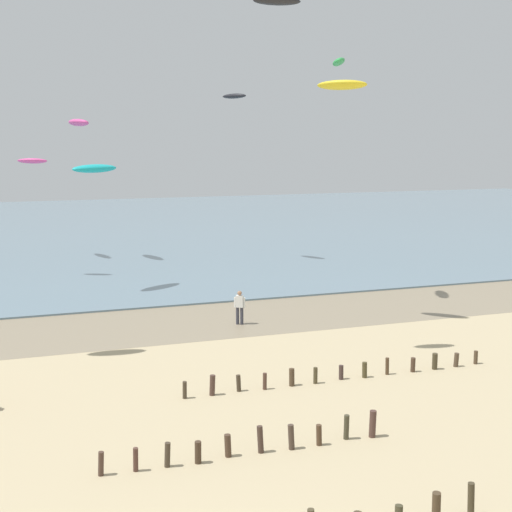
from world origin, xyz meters
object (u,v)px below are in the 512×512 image
at_px(kite_aloft_5, 277,1).
at_px(kite_aloft_8, 234,96).
at_px(kite_aloft_1, 342,85).
at_px(kite_aloft_2, 32,161).
at_px(kite_aloft_6, 95,169).
at_px(kite_aloft_10, 339,62).
at_px(kite_aloft_7, 78,123).
at_px(person_right_flank, 240,306).

xyz_separation_m(kite_aloft_5, kite_aloft_8, (5.28, 23.07, -2.32)).
relative_size(kite_aloft_1, kite_aloft_2, 1.25).
xyz_separation_m(kite_aloft_6, kite_aloft_8, (10.89, 7.43, 4.77)).
xyz_separation_m(kite_aloft_1, kite_aloft_8, (0.29, 18.61, 0.48)).
xyz_separation_m(kite_aloft_1, kite_aloft_5, (-5.00, -4.46, 2.80)).
xyz_separation_m(kite_aloft_5, kite_aloft_10, (6.95, 9.01, -1.22)).
xyz_separation_m(kite_aloft_1, kite_aloft_6, (-10.61, 11.18, -4.29)).
bearing_deg(kite_aloft_1, kite_aloft_5, -95.33).
bearing_deg(kite_aloft_5, kite_aloft_10, -117.96).
relative_size(kite_aloft_7, kite_aloft_8, 1.37).
bearing_deg(kite_aloft_5, kite_aloft_7, -68.85).
relative_size(kite_aloft_2, kite_aloft_6, 0.64).
xyz_separation_m(kite_aloft_5, kite_aloft_7, (-5.46, 26.89, -4.20)).
bearing_deg(kite_aloft_6, kite_aloft_1, 102.40).
bearing_deg(person_right_flank, kite_aloft_7, 104.81).
distance_m(kite_aloft_1, kite_aloft_7, 24.79).
distance_m(kite_aloft_2, kite_aloft_10, 20.74).
xyz_separation_m(kite_aloft_1, kite_aloft_2, (-13.96, 16.64, -3.98)).
height_order(person_right_flank, kite_aloft_6, kite_aloft_6).
xyz_separation_m(person_right_flank, kite_aloft_5, (-0.17, -5.59, 13.58)).
distance_m(kite_aloft_2, kite_aloft_6, 6.42).
xyz_separation_m(kite_aloft_6, kite_aloft_10, (12.56, -6.63, 5.86)).
distance_m(kite_aloft_5, kite_aloft_10, 11.45).
relative_size(person_right_flank, kite_aloft_2, 0.86).
xyz_separation_m(kite_aloft_7, kite_aloft_8, (10.75, -3.82, 1.89)).
distance_m(person_right_flank, kite_aloft_8, 21.42).
bearing_deg(kite_aloft_5, person_right_flank, -82.05).
bearing_deg(kite_aloft_2, kite_aloft_10, -12.09).
height_order(kite_aloft_7, kite_aloft_8, kite_aloft_8).
height_order(kite_aloft_1, kite_aloft_5, kite_aloft_5).
distance_m(kite_aloft_1, kite_aloft_8, 18.62).
height_order(kite_aloft_2, kite_aloft_5, kite_aloft_5).
bearing_deg(kite_aloft_8, kite_aloft_1, -29.93).
xyz_separation_m(kite_aloft_2, kite_aloft_8, (14.25, 1.97, 4.45)).
xyz_separation_m(kite_aloft_1, kite_aloft_10, (1.95, 4.55, 1.57)).
bearing_deg(person_right_flank, kite_aloft_1, -13.17).
bearing_deg(kite_aloft_2, kite_aloft_8, 33.00).
relative_size(kite_aloft_1, kite_aloft_6, 0.80).
distance_m(kite_aloft_6, kite_aloft_8, 14.02).
relative_size(kite_aloft_5, kite_aloft_6, 0.61).
bearing_deg(kite_aloft_10, kite_aloft_8, -148.80).
xyz_separation_m(kite_aloft_8, kite_aloft_10, (1.66, -14.06, 1.10)).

